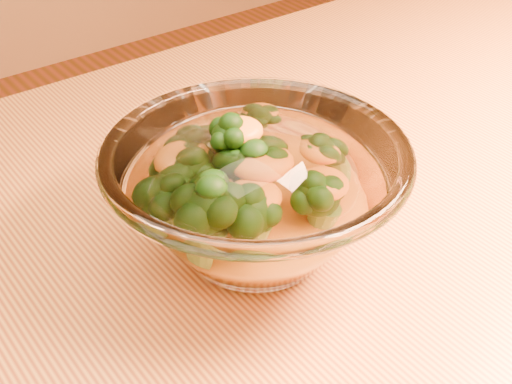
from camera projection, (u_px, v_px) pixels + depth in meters
table at (308, 320)px, 0.66m from camera, size 1.20×0.80×0.75m
glass_bowl at (256, 197)px, 0.56m from camera, size 0.24×0.24×0.11m
cheese_sauce at (256, 220)px, 0.57m from camera, size 0.12×0.12×0.03m
broccoli_heap at (234, 185)px, 0.55m from camera, size 0.16×0.14×0.08m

